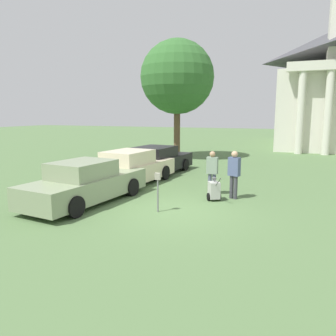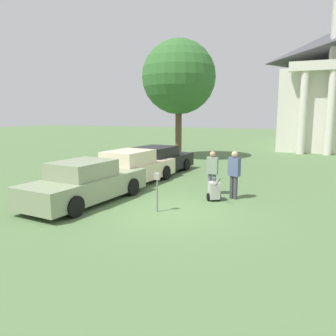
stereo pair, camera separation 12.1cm
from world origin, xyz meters
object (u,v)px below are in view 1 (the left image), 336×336
at_px(person_worker, 212,170).
at_px(equipment_cart, 214,190).
at_px(parking_meter, 158,185).
at_px(parked_car_sage, 86,183).
at_px(parked_car_cream, 130,169).
at_px(parked_car_black, 156,161).
at_px(church, 335,84).
at_px(person_supervisor, 234,172).

relative_size(person_worker, equipment_cart, 1.71).
bearing_deg(equipment_cart, parking_meter, -153.87).
height_order(parked_car_sage, parked_car_cream, parked_car_cream).
relative_size(parked_car_black, church, 0.23).
relative_size(parked_car_black, person_worker, 3.02).
bearing_deg(person_worker, parked_car_black, -41.66).
bearing_deg(parking_meter, parked_car_cream, 129.99).
relative_size(parked_car_cream, parked_car_black, 1.01).
bearing_deg(parked_car_cream, church, 72.91).
height_order(parked_car_black, person_supervisor, person_supervisor).
distance_m(person_supervisor, equipment_cart, 1.02).
bearing_deg(parked_car_cream, person_worker, -1.40).
bearing_deg(equipment_cart, person_worker, 78.72).
height_order(person_worker, church, church).
xyz_separation_m(person_worker, person_supervisor, (0.90, -0.30, 0.05)).
distance_m(parking_meter, person_worker, 3.05).
distance_m(parked_car_cream, parking_meter, 4.40).
bearing_deg(person_worker, equipment_cart, 108.69).
relative_size(parked_car_sage, person_supervisor, 2.86).
relative_size(parking_meter, person_worker, 0.75).
distance_m(person_worker, equipment_cart, 1.05).
distance_m(parked_car_black, person_supervisor, 5.99).
height_order(parked_car_black, church, church).
bearing_deg(equipment_cart, parked_car_black, 104.15).
distance_m(parked_car_sage, parked_car_cream, 3.27).
bearing_deg(equipment_cart, person_supervisor, 9.75).
distance_m(parked_car_sage, person_worker, 4.76).
height_order(person_supervisor, church, church).
bearing_deg(parked_car_cream, parking_meter, -44.06).
bearing_deg(church, equipment_cart, -102.95).
bearing_deg(church, person_supervisor, -101.82).
relative_size(person_supervisor, church, 0.08).
bearing_deg(parked_car_black, person_supervisor, -31.33).
bearing_deg(parked_car_sage, parked_car_black, 95.95).
xyz_separation_m(person_worker, church, (5.84, 23.31, 4.91)).
bearing_deg(person_supervisor, equipment_cart, 59.67).
height_order(parking_meter, equipment_cart, parking_meter).
distance_m(parking_meter, person_supervisor, 3.22).
xyz_separation_m(parked_car_black, church, (9.70, 19.99, 5.22)).
distance_m(parked_car_cream, equipment_cart, 4.37).
relative_size(parked_car_black, equipment_cart, 5.16).
relative_size(parking_meter, person_supervisor, 0.71).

